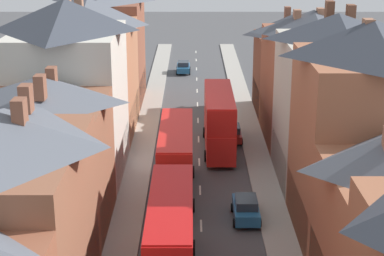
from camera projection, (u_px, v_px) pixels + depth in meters
pavement_left at (140, 153)px, 56.80m from camera, size 2.20×104.00×0.14m
pavement_right at (255, 153)px, 56.83m from camera, size 2.20×104.00×0.14m
centre_line_dashes at (198, 162)px, 54.93m from camera, size 0.14×97.80×0.01m
terrace_row_left at (48, 130)px, 42.83m from camera, size 8.00×71.31×14.47m
terrace_row_right at (362, 150)px, 40.47m from camera, size 8.00×66.40×14.18m
double_decker_bus_lead at (169, 240)px, 35.71m from camera, size 2.74×10.80×5.30m
double_decker_bus_mid_street at (175, 160)px, 47.56m from camera, size 2.74×10.80×5.30m
double_decker_bus_far_approaching at (218, 120)px, 57.09m from camera, size 2.74×10.80×5.30m
car_near_blue at (230, 133)px, 59.92m from camera, size 1.90×3.84×1.58m
car_parked_left_a at (182, 67)px, 86.60m from camera, size 1.90×3.93×1.61m
car_mid_black at (245, 208)px, 44.18m from camera, size 1.90×3.93×1.69m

